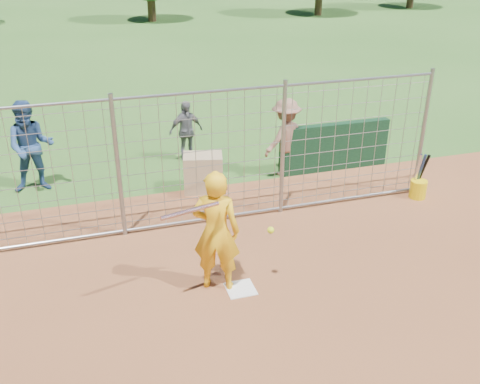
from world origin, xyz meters
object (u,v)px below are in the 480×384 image
object	(u,v)px
bucket_with_bats	(418,187)
bystander_a	(31,147)
bystander_b	(186,131)
equipment_bin	(203,173)
bystander_c	(286,138)
batter	(216,232)

from	to	relation	value
bucket_with_bats	bystander_a	bearing A→B (deg)	160.16
bystander_b	equipment_bin	world-z (taller)	bystander_b
bystander_c	equipment_bin	xyz separation A→B (m)	(-1.94, -0.29, -0.47)
bystander_c	equipment_bin	size ratio (longest dim) A/B	2.17
equipment_bin	bucket_with_bats	distance (m)	4.43
bystander_b	equipment_bin	xyz separation A→B (m)	(-0.02, -1.78, -0.32)
bystander_c	bucket_with_bats	xyz separation A→B (m)	(2.17, -1.92, -0.62)
bystander_a	bystander_b	xyz separation A→B (m)	(3.37, 0.72, -0.24)
bucket_with_bats	bystander_b	bearing A→B (deg)	140.16
bystander_a	equipment_bin	world-z (taller)	bystander_a
bystander_a	bystander_b	world-z (taller)	bystander_a
bystander_b	bystander_c	xyz separation A→B (m)	(1.92, -1.49, 0.15)
batter	bystander_c	size ratio (longest dim) A/B	1.11
batter	equipment_bin	xyz separation A→B (m)	(0.61, 3.39, -0.56)
bystander_a	bucket_with_bats	size ratio (longest dim) A/B	1.99
bystander_a	bucket_with_bats	distance (m)	7.96
equipment_bin	bucket_with_bats	xyz separation A→B (m)	(4.11, -1.63, -0.15)
bystander_a	equipment_bin	size ratio (longest dim) A/B	2.42
bystander_a	bucket_with_bats	xyz separation A→B (m)	(7.46, -2.69, -0.72)
bystander_a	bystander_b	size ratio (longest dim) A/B	1.34
bystander_a	bucket_with_bats	bearing A→B (deg)	-16.83
bystander_a	bystander_c	bearing A→B (deg)	-5.26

